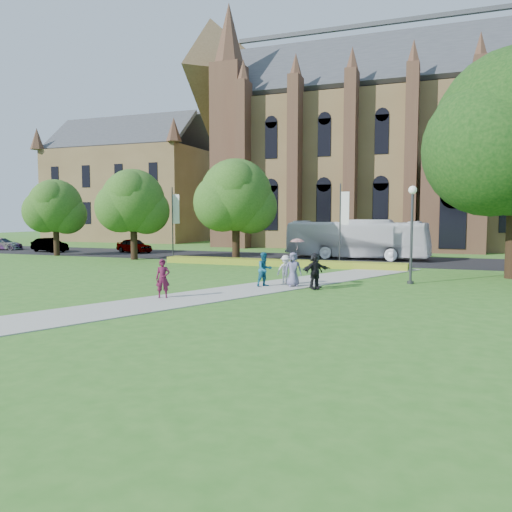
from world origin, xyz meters
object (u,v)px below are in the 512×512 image
at_px(car_1, 50,245).
at_px(pedestrian_0, 163,279).
at_px(streetlamp, 412,222).
at_px(car_0, 134,246).
at_px(tour_coach, 356,239).
at_px(car_2, 2,244).

distance_m(car_1, pedestrian_0, 32.71).
xyz_separation_m(streetlamp, pedestrian_0, (-9.98, -8.83, -2.40)).
relative_size(car_0, car_1, 0.97).
xyz_separation_m(car_0, pedestrian_0, (16.88, -22.80, 0.18)).
relative_size(streetlamp, tour_coach, 0.44).
bearing_deg(car_0, tour_coach, -70.71).
distance_m(car_1, car_2, 7.12).
distance_m(car_0, car_1, 8.78).
height_order(tour_coach, pedestrian_0, tour_coach).
relative_size(streetlamp, pedestrian_0, 3.06).
distance_m(car_0, car_2, 15.65).
relative_size(tour_coach, car_2, 2.76).
distance_m(streetlamp, car_2, 44.34).
bearing_deg(pedestrian_0, car_0, 99.01).
xyz_separation_m(car_0, car_1, (-8.51, -2.17, 0.00)).
bearing_deg(tour_coach, car_0, 97.13).
bearing_deg(car_2, pedestrian_0, -140.32).
distance_m(car_2, pedestrian_0, 38.86).
height_order(car_2, pedestrian_0, pedestrian_0).
distance_m(streetlamp, pedestrian_0, 13.54).
height_order(car_1, pedestrian_0, pedestrian_0).
xyz_separation_m(streetlamp, car_1, (-35.37, 11.80, -2.58)).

